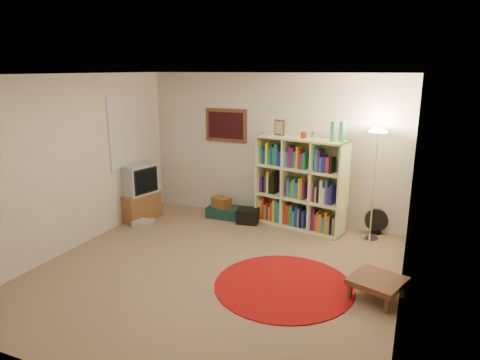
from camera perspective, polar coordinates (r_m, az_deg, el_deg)
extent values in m
cube|color=#907254|center=(5.71, -3.34, -12.16)|extent=(4.50, 4.50, 0.02)
cube|color=white|center=(5.10, -3.77, 14.00)|extent=(4.50, 4.50, 0.02)
cube|color=beige|center=(7.31, 4.35, 4.26)|extent=(4.50, 0.02, 2.50)
cube|color=beige|center=(3.50, -20.36, -8.45)|extent=(4.50, 0.02, 2.50)
cube|color=beige|center=(6.57, -21.52, 2.07)|extent=(0.02, 4.50, 2.50)
cube|color=beige|center=(4.75, 21.74, -2.51)|extent=(0.02, 4.50, 2.50)
cube|color=#512D1C|center=(7.54, -1.86, 7.30)|extent=(0.78, 0.04, 0.58)
cube|color=#3E0C14|center=(7.52, -1.92, 7.28)|extent=(0.66, 0.01, 0.46)
cube|color=white|center=(7.47, -14.67, 6.37)|extent=(0.03, 1.00, 1.20)
cube|color=beige|center=(6.95, 18.90, 2.53)|extent=(0.08, 0.01, 0.12)
cube|color=#F3FFAA|center=(7.25, 7.85, -6.08)|extent=(1.56, 0.74, 0.03)
cube|color=#F3FFAA|center=(6.87, 8.27, 5.44)|extent=(1.56, 0.74, 0.03)
cube|color=#F3FFAA|center=(7.37, 3.00, 0.39)|extent=(0.12, 0.42, 1.50)
cube|color=#F3FFAA|center=(6.73, 13.59, -1.41)|extent=(0.12, 0.42, 1.50)
cube|color=#F3FFAA|center=(7.20, 8.80, -0.13)|extent=(1.47, 0.34, 1.50)
cube|color=#F3FFAA|center=(7.14, 6.28, -0.17)|extent=(0.12, 0.40, 1.43)
cube|color=#F3FFAA|center=(6.92, 9.89, -0.78)|extent=(0.12, 0.40, 1.43)
cube|color=#F3FFAA|center=(7.09, 7.98, -2.42)|extent=(1.49, 0.71, 0.03)
cube|color=#F3FFAA|center=(6.96, 8.13, 1.51)|extent=(1.49, 0.71, 0.03)
cube|color=yellow|center=(7.47, 3.02, -3.81)|extent=(0.08, 0.18, 0.32)
cube|color=red|center=(7.44, 3.34, -3.66)|extent=(0.08, 0.18, 0.38)
cube|color=orange|center=(7.44, 3.64, -4.18)|extent=(0.08, 0.18, 0.26)
cube|color=#5D1B6F|center=(7.41, 3.94, -4.24)|extent=(0.08, 0.18, 0.26)
cube|color=orange|center=(7.40, 4.21, -4.38)|extent=(0.07, 0.17, 0.24)
cube|color=red|center=(7.37, 4.48, -4.14)|extent=(0.07, 0.17, 0.32)
cube|color=yellow|center=(7.34, 4.76, -4.00)|extent=(0.08, 0.18, 0.37)
cube|color=teal|center=(7.31, 5.08, -4.03)|extent=(0.08, 0.18, 0.38)
cube|color=teal|center=(7.30, 5.41, -4.22)|extent=(0.08, 0.18, 0.35)
cube|color=#5D1B6F|center=(7.35, 3.07, -0.54)|extent=(0.08, 0.18, 0.24)
cube|color=black|center=(7.32, 3.40, -0.51)|extent=(0.08, 0.18, 0.27)
cube|color=#1B27A7|center=(7.29, 3.70, -0.38)|extent=(0.07, 0.18, 0.31)
cube|color=yellow|center=(7.26, 3.99, -0.26)|extent=(0.08, 0.18, 0.36)
cube|color=black|center=(7.25, 4.32, -0.63)|extent=(0.08, 0.18, 0.28)
cube|color=black|center=(7.21, 4.68, -0.33)|extent=(0.09, 0.18, 0.37)
cube|color=#1B8B44|center=(7.23, 3.13, 3.38)|extent=(0.08, 0.18, 0.30)
cube|color=#1B27A7|center=(7.20, 3.49, 3.12)|extent=(0.09, 0.18, 0.25)
cube|color=yellow|center=(7.17, 3.86, 3.57)|extent=(0.08, 0.18, 0.37)
cube|color=#1B8B44|center=(7.15, 4.21, 3.17)|extent=(0.09, 0.18, 0.28)
cube|color=#1B27A7|center=(7.12, 4.51, 3.35)|extent=(0.06, 0.17, 0.34)
cube|color=#1B8B44|center=(7.11, 4.74, 3.19)|extent=(0.07, 0.17, 0.31)
cube|color=#1B8B44|center=(7.08, 5.05, 3.37)|extent=(0.09, 0.18, 0.36)
cube|color=#1B27A7|center=(7.07, 5.35, 3.06)|extent=(0.06, 0.17, 0.30)
cube|color=#1B27A7|center=(7.05, 5.63, 2.84)|extent=(0.08, 0.18, 0.25)
cube|color=red|center=(7.23, 6.37, -4.36)|extent=(0.08, 0.18, 0.37)
cube|color=red|center=(7.21, 6.69, -4.54)|extent=(0.08, 0.18, 0.34)
cube|color=#1B8B44|center=(7.19, 7.04, -4.59)|extent=(0.08, 0.18, 0.34)
cube|color=teal|center=(7.18, 7.38, -4.98)|extent=(0.08, 0.18, 0.26)
cube|color=#1B27A7|center=(7.15, 7.75, -4.72)|extent=(0.08, 0.18, 0.35)
cube|color=#998553|center=(7.13, 8.04, -4.93)|extent=(0.06, 0.17, 0.31)
cube|color=black|center=(7.11, 8.31, -4.84)|extent=(0.07, 0.18, 0.34)
cube|color=#1B27A7|center=(7.10, 8.63, -5.12)|extent=(0.08, 0.18, 0.29)
cube|color=#5D1B6F|center=(7.10, 6.42, -1.08)|extent=(0.07, 0.17, 0.26)
cube|color=teal|center=(7.08, 6.69, -0.90)|extent=(0.07, 0.17, 0.31)
cube|color=#1B8B44|center=(7.07, 6.96, -1.24)|extent=(0.07, 0.18, 0.24)
cube|color=#998553|center=(7.05, 7.24, -1.12)|extent=(0.07, 0.17, 0.28)
cube|color=teal|center=(7.03, 7.49, -1.05)|extent=(0.06, 0.17, 0.31)
cube|color=teal|center=(7.02, 7.80, -1.33)|extent=(0.09, 0.18, 0.25)
cube|color=yellow|center=(6.99, 8.14, -1.06)|extent=(0.07, 0.17, 0.34)
cube|color=orange|center=(6.97, 8.41, -1.13)|extent=(0.07, 0.17, 0.33)
cube|color=#5D1B6F|center=(6.96, 8.67, -1.42)|extent=(0.07, 0.17, 0.27)
cube|color=teal|center=(6.99, 6.52, 2.74)|extent=(0.06, 0.17, 0.26)
cube|color=#5D1B6F|center=(6.96, 6.83, 3.09)|extent=(0.08, 0.18, 0.35)
cube|color=#5D1B6F|center=(6.94, 7.20, 2.97)|extent=(0.09, 0.18, 0.34)
cube|color=#1B8B44|center=(6.92, 7.56, 2.69)|extent=(0.08, 0.18, 0.28)
cube|color=yellow|center=(6.90, 7.86, 2.98)|extent=(0.06, 0.17, 0.36)
cube|color=red|center=(6.88, 8.11, 2.78)|extent=(0.07, 0.17, 0.32)
cube|color=#5D1B6F|center=(6.87, 8.40, 2.48)|extent=(0.07, 0.18, 0.26)
cube|color=#1B8B44|center=(6.85, 8.75, 2.51)|extent=(0.08, 0.18, 0.28)
cube|color=#5D1B6F|center=(7.02, 9.93, -5.09)|extent=(0.07, 0.18, 0.36)
cube|color=red|center=(7.02, 10.22, -5.47)|extent=(0.07, 0.18, 0.28)
cube|color=#998553|center=(6.99, 10.50, -5.37)|extent=(0.07, 0.17, 0.32)
cube|color=orange|center=(6.98, 10.81, -5.56)|extent=(0.08, 0.18, 0.29)
cube|color=teal|center=(6.97, 11.19, -5.79)|extent=(0.08, 0.18, 0.25)
cube|color=orange|center=(6.94, 11.57, -5.46)|extent=(0.07, 0.18, 0.35)
cube|color=#998553|center=(6.93, 11.90, -5.74)|extent=(0.08, 0.18, 0.30)
cube|color=black|center=(6.92, 12.22, -6.06)|extent=(0.08, 0.18, 0.24)
cube|color=#998553|center=(6.90, 12.55, -5.96)|extent=(0.07, 0.17, 0.28)
cube|color=#5D1B6F|center=(6.89, 10.05, -1.77)|extent=(0.07, 0.17, 0.24)
cube|color=#998553|center=(6.87, 10.31, -1.80)|extent=(0.06, 0.17, 0.25)
cube|color=black|center=(6.85, 10.61, -1.47)|extent=(0.07, 0.18, 0.34)
cube|color=white|center=(6.83, 10.94, -1.43)|extent=(0.08, 0.18, 0.37)
cube|color=white|center=(6.83, 11.28, -1.99)|extent=(0.08, 0.18, 0.24)
cube|color=teal|center=(6.79, 11.64, -1.48)|extent=(0.07, 0.17, 0.38)
cube|color=#5D1B6F|center=(6.79, 11.92, -1.97)|extent=(0.07, 0.18, 0.28)
cube|color=#1B27A7|center=(6.77, 12.24, -1.85)|extent=(0.07, 0.17, 0.32)
cube|color=teal|center=(6.75, 10.34, 2.67)|extent=(0.09, 0.18, 0.37)
cube|color=#5D1B6F|center=(6.74, 10.69, 2.50)|extent=(0.07, 0.17, 0.34)
cube|color=teal|center=(6.73, 10.92, 2.03)|extent=(0.06, 0.17, 0.24)
cube|color=#1B27A7|center=(6.72, 11.18, 2.08)|extent=(0.07, 0.17, 0.26)
cube|color=#1B27A7|center=(6.71, 11.46, 1.99)|extent=(0.07, 0.17, 0.25)
cube|color=red|center=(6.69, 11.82, 1.96)|extent=(0.09, 0.18, 0.25)
cube|color=black|center=(6.67, 12.22, 1.89)|extent=(0.08, 0.18, 0.25)
cube|color=#512D1C|center=(7.07, 5.29, 6.97)|extent=(0.18, 0.06, 0.26)
cube|color=#A79C8B|center=(7.06, 5.22, 6.96)|extent=(0.14, 0.04, 0.20)
cylinder|color=#B52910|center=(6.85, 8.45, 5.95)|extent=(0.10, 0.10, 0.10)
cylinder|color=white|center=(6.77, 9.75, 5.89)|extent=(0.09, 0.09, 0.12)
cylinder|color=#4CC678|center=(6.58, 12.32, 6.32)|extent=(0.10, 0.10, 0.30)
cylinder|color=#4CC678|center=(6.61, 13.43, 6.29)|extent=(0.10, 0.10, 0.30)
cylinder|color=white|center=(6.98, 16.87, -7.46)|extent=(0.35, 0.35, 0.03)
cylinder|color=white|center=(6.72, 17.39, -0.94)|extent=(0.03, 0.03, 1.62)
cone|color=white|center=(6.55, 17.95, 6.12)|extent=(0.42, 0.42, 0.13)
cylinder|color=#FFD88C|center=(6.55, 17.95, 6.16)|extent=(0.34, 0.34, 0.02)
cylinder|color=black|center=(7.24, 17.57, -6.68)|extent=(0.22, 0.22, 0.03)
cylinder|color=black|center=(7.21, 17.62, -6.02)|extent=(0.04, 0.04, 0.15)
cylinder|color=black|center=(7.14, 17.72, -5.13)|extent=(0.37, 0.14, 0.36)
cube|color=brown|center=(7.70, -13.36, -3.38)|extent=(0.63, 0.77, 0.47)
cube|color=#B1B1B5|center=(7.56, -13.58, 0.17)|extent=(0.60, 0.66, 0.52)
cube|color=black|center=(7.38, -12.41, -0.11)|extent=(0.14, 0.48, 0.43)
cube|color=black|center=(7.38, -12.39, -0.12)|extent=(0.12, 0.42, 0.38)
cube|color=#B1B1B5|center=(7.37, -12.75, -5.67)|extent=(0.35, 0.31, 0.10)
cube|color=#13342F|center=(7.62, -2.09, -4.27)|extent=(0.60, 0.40, 0.19)
cube|color=brown|center=(7.56, -2.50, -2.98)|extent=(0.37, 0.32, 0.18)
cube|color=black|center=(7.33, 1.06, -4.80)|extent=(0.41, 0.36, 0.25)
cylinder|color=white|center=(7.49, 6.28, -4.45)|extent=(0.12, 0.12, 0.25)
cylinder|color=#960A0A|center=(5.38, 5.84, -13.81)|extent=(1.69, 1.69, 0.02)
cube|color=#512D1C|center=(5.24, 17.85, -12.68)|extent=(0.70, 0.70, 0.07)
cube|color=#512D1C|center=(5.20, 14.43, -14.15)|extent=(0.06, 0.06, 0.20)
cube|color=#512D1C|center=(5.05, 18.99, -15.48)|extent=(0.06, 0.06, 0.20)
cube|color=#512D1C|center=(5.56, 16.62, -12.36)|extent=(0.06, 0.06, 0.20)
cube|color=#512D1C|center=(5.41, 20.92, -13.51)|extent=(0.06, 0.06, 0.20)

